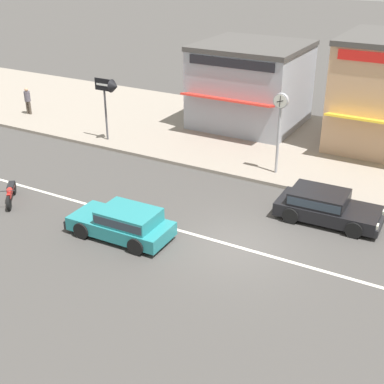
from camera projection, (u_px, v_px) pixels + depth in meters
ground_plane at (235, 246)px, 18.07m from camera, size 160.00×160.00×0.00m
lane_centre_stripe at (235, 246)px, 18.07m from camera, size 50.40×0.14×0.01m
kerb_strip at (324, 150)px, 25.98m from camera, size 68.00×10.00×0.15m
hatchback_black_1 at (325, 205)px, 19.54m from camera, size 3.83×1.92×1.10m
hatchback_teal_3 at (124, 222)px, 18.39m from camera, size 3.75×1.77×1.10m
motorcycle_0 at (11, 192)px, 20.93m from camera, size 1.33×1.61×0.80m
street_clock at (280, 115)px, 22.23m from camera, size 0.64×0.22×3.54m
arrow_signboard at (112, 90)px, 25.78m from camera, size 1.36×0.65×3.15m
pedestrian_near_clock at (27, 99)px, 30.68m from camera, size 0.34×0.34×1.54m
shopfront_far_kios at (251, 84)px, 28.60m from camera, size 5.45×6.08×4.32m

